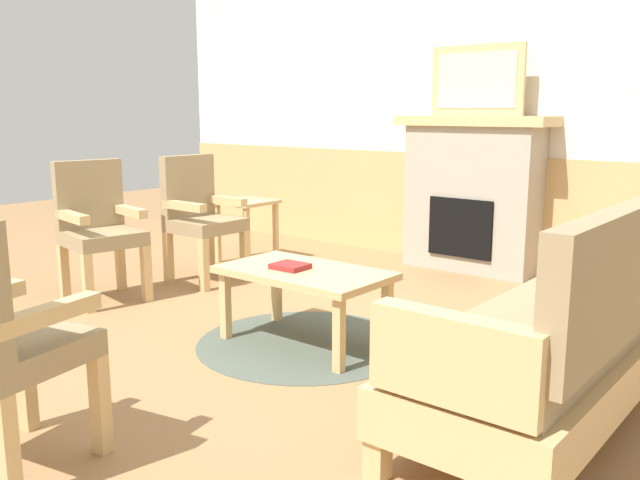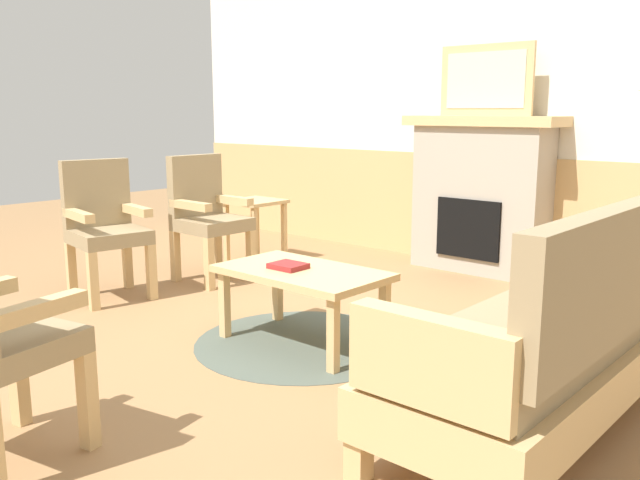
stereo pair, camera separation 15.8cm
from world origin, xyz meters
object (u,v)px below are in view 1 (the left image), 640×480
object	(u,v)px
fireplace	(472,193)
couch	(562,336)
framed_picture	(477,80)
side_table	(247,213)
coffee_table	(304,279)
book_on_table	(290,266)
armchair_near_fireplace	(199,213)
armchair_by_window_left	(98,224)

from	to	relation	value
fireplace	couch	bearing A→B (deg)	-55.78
framed_picture	side_table	distance (m)	2.24
framed_picture	couch	size ratio (longest dim) A/B	0.44
coffee_table	fireplace	bearing A→B (deg)	93.08
coffee_table	book_on_table	distance (m)	0.11
framed_picture	armchair_near_fireplace	world-z (taller)	framed_picture
framed_picture	armchair_near_fireplace	bearing A→B (deg)	-131.51
coffee_table	armchair_near_fireplace	xyz separation A→B (m)	(-1.60, 0.62, 0.15)
book_on_table	armchair_near_fireplace	distance (m)	1.67
book_on_table	side_table	xyz separation A→B (m)	(-1.72, 1.35, -0.02)
fireplace	framed_picture	bearing A→B (deg)	90.00
fireplace	armchair_near_fireplace	distance (m)	2.24
armchair_near_fireplace	side_table	xyz separation A→B (m)	(-0.18, 0.69, -0.10)
book_on_table	armchair_by_window_left	world-z (taller)	armchair_by_window_left
fireplace	side_table	size ratio (longest dim) A/B	2.36
couch	armchair_by_window_left	world-z (taller)	same
couch	armchair_near_fireplace	xyz separation A→B (m)	(-3.10, 0.71, 0.14)
coffee_table	side_table	world-z (taller)	side_table
side_table	framed_picture	bearing A→B (deg)	30.43
couch	side_table	xyz separation A→B (m)	(-3.29, 1.41, 0.04)
framed_picture	side_table	world-z (taller)	framed_picture
book_on_table	side_table	distance (m)	2.19
book_on_table	armchair_by_window_left	distance (m)	1.68
framed_picture	armchair_by_window_left	distance (m)	3.13
couch	coffee_table	xyz separation A→B (m)	(-1.50, 0.09, -0.01)
fireplace	armchair_near_fireplace	size ratio (longest dim) A/B	1.33
armchair_by_window_left	armchair_near_fireplace	bearing A→B (deg)	80.13
armchair_near_fireplace	coffee_table	bearing A→B (deg)	-21.08
armchair_near_fireplace	armchair_by_window_left	world-z (taller)	same
fireplace	side_table	bearing A→B (deg)	-149.58
framed_picture	coffee_table	xyz separation A→B (m)	(0.12, -2.29, -1.17)
side_table	armchair_by_window_left	bearing A→B (deg)	-88.30
fireplace	armchair_by_window_left	world-z (taller)	fireplace
couch	armchair_by_window_left	distance (m)	3.25
fireplace	couch	world-z (taller)	fireplace
book_on_table	side_table	size ratio (longest dim) A/B	0.35
fireplace	framed_picture	xyz separation A→B (m)	(0.00, 0.00, 0.91)
framed_picture	armchair_by_window_left	bearing A→B (deg)	-123.17
fireplace	book_on_table	bearing A→B (deg)	-88.70
framed_picture	book_on_table	size ratio (longest dim) A/B	4.18
couch	armchair_by_window_left	xyz separation A→B (m)	(-3.24, -0.10, 0.14)
side_table	coffee_table	bearing A→B (deg)	-36.28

